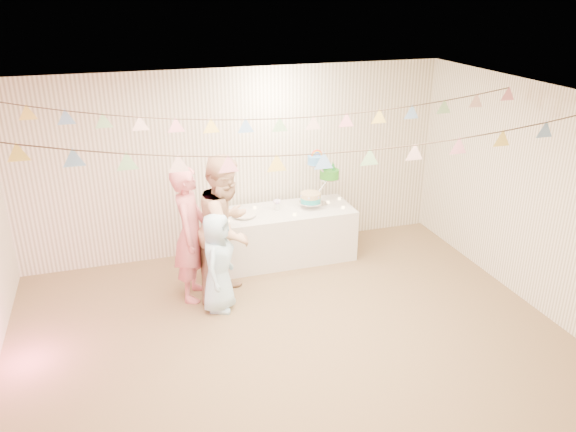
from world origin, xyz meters
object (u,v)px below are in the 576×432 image
object	(u,v)px
table	(283,235)
person_adult_b	(227,228)
person_adult_a	(191,234)
person_child	(218,262)
cake_stand	(320,178)

from	to	relation	value
table	person_adult_b	xyz separation A→B (m)	(-0.93, -0.75, 0.54)
person_adult_a	person_adult_b	xyz separation A→B (m)	(0.42, -0.10, 0.06)
person_adult_b	person_child	size ratio (longest dim) A/B	1.48
cake_stand	person_child	world-z (taller)	cake_stand
person_adult_b	person_child	bearing A→B (deg)	-174.19
cake_stand	person_child	size ratio (longest dim) A/B	0.62
person_child	table	bearing A→B (deg)	-18.90
cake_stand	person_adult_b	size ratio (longest dim) A/B	0.42
table	person_adult_b	distance (m)	1.31
person_adult_a	person_child	bearing A→B (deg)	-126.71
cake_stand	person_adult_a	bearing A→B (deg)	-159.68
person_adult_a	person_child	distance (m)	0.51
table	person_adult_b	bearing A→B (deg)	-141.12
cake_stand	person_adult_a	world-z (taller)	person_adult_a
person_adult_a	person_child	size ratio (longest dim) A/B	1.39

